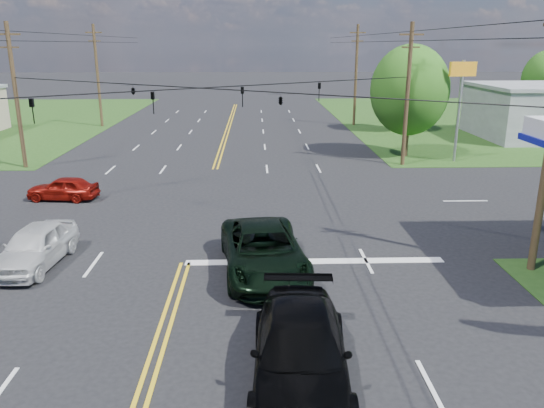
{
  "coord_description": "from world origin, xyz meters",
  "views": [
    {
      "loc": [
        2.75,
        -14.95,
        8.08
      ],
      "look_at": [
        3.41,
        6.0,
        1.75
      ],
      "focal_mm": 35.0,
      "sensor_mm": 36.0,
      "label": 1
    }
  ],
  "objects_px": {
    "suv_black": "(300,352)",
    "pole_ne": "(407,93)",
    "pickup_white": "(35,246)",
    "pole_nw": "(16,95)",
    "tree_right_a": "(410,90)",
    "tree_right_b": "(400,87)",
    "pole_left_far": "(98,75)",
    "pickup_dkgreen": "(263,250)",
    "pole_right_far": "(356,74)"
  },
  "relations": [
    {
      "from": "suv_black",
      "to": "pole_ne",
      "type": "bearing_deg",
      "value": 72.75
    },
    {
      "from": "pickup_white",
      "to": "pole_nw",
      "type": "bearing_deg",
      "value": 118.65
    },
    {
      "from": "tree_right_a",
      "to": "tree_right_b",
      "type": "height_order",
      "value": "tree_right_a"
    },
    {
      "from": "pole_left_far",
      "to": "pickup_dkgreen",
      "type": "height_order",
      "value": "pole_left_far"
    },
    {
      "from": "pole_left_far",
      "to": "tree_right_b",
      "type": "distance_m",
      "value": 29.79
    },
    {
      "from": "pole_nw",
      "to": "suv_black",
      "type": "xyz_separation_m",
      "value": [
        16.8,
        -24.58,
        -4.06
      ]
    },
    {
      "from": "pole_right_far",
      "to": "pickup_white",
      "type": "xyz_separation_m",
      "value": [
        -18.62,
        -36.0,
        -4.39
      ]
    },
    {
      "from": "pickup_dkgreen",
      "to": "suv_black",
      "type": "relative_size",
      "value": 1.06
    },
    {
      "from": "pole_ne",
      "to": "pickup_dkgreen",
      "type": "height_order",
      "value": "pole_ne"
    },
    {
      "from": "pole_left_far",
      "to": "pickup_dkgreen",
      "type": "bearing_deg",
      "value": -66.57
    },
    {
      "from": "tree_right_b",
      "to": "pickup_dkgreen",
      "type": "xyz_separation_m",
      "value": [
        -13.5,
        -32.91,
        -3.36
      ]
    },
    {
      "from": "tree_right_a",
      "to": "pickup_dkgreen",
      "type": "height_order",
      "value": "tree_right_a"
    },
    {
      "from": "pole_ne",
      "to": "tree_right_a",
      "type": "xyz_separation_m",
      "value": [
        1.0,
        3.0,
        -0.05
      ]
    },
    {
      "from": "tree_right_a",
      "to": "suv_black",
      "type": "relative_size",
      "value": 1.39
    },
    {
      "from": "pole_ne",
      "to": "pole_right_far",
      "type": "xyz_separation_m",
      "value": [
        0.0,
        19.0,
        0.25
      ]
    },
    {
      "from": "pickup_dkgreen",
      "to": "pickup_white",
      "type": "xyz_separation_m",
      "value": [
        -8.62,
        0.91,
        -0.08
      ]
    },
    {
      "from": "tree_right_a",
      "to": "pickup_white",
      "type": "distance_m",
      "value": 28.31
    },
    {
      "from": "pole_ne",
      "to": "pickup_dkgreen",
      "type": "distance_m",
      "value": 20.91
    },
    {
      "from": "pole_right_far",
      "to": "tree_right_b",
      "type": "relative_size",
      "value": 1.41
    },
    {
      "from": "suv_black",
      "to": "tree_right_b",
      "type": "bearing_deg",
      "value": 75.48
    },
    {
      "from": "tree_right_a",
      "to": "pickup_dkgreen",
      "type": "xyz_separation_m",
      "value": [
        -11.0,
        -20.91,
        -4.01
      ]
    },
    {
      "from": "pole_right_far",
      "to": "pole_ne",
      "type": "bearing_deg",
      "value": -90.0
    },
    {
      "from": "pole_right_far",
      "to": "suv_black",
      "type": "bearing_deg",
      "value": -101.92
    },
    {
      "from": "pole_right_far",
      "to": "pickup_white",
      "type": "height_order",
      "value": "pole_right_far"
    },
    {
      "from": "pole_nw",
      "to": "pickup_dkgreen",
      "type": "bearing_deg",
      "value": -48.23
    },
    {
      "from": "pole_left_far",
      "to": "pole_right_far",
      "type": "xyz_separation_m",
      "value": [
        26.0,
        0.0,
        0.0
      ]
    },
    {
      "from": "pole_nw",
      "to": "tree_right_a",
      "type": "distance_m",
      "value": 27.17
    },
    {
      "from": "pole_nw",
      "to": "pickup_dkgreen",
      "type": "height_order",
      "value": "pole_nw"
    },
    {
      "from": "tree_right_a",
      "to": "pickup_white",
      "type": "bearing_deg",
      "value": -134.44
    },
    {
      "from": "pole_right_far",
      "to": "suv_black",
      "type": "xyz_separation_m",
      "value": [
        -9.2,
        -43.58,
        -4.32
      ]
    },
    {
      "from": "suv_black",
      "to": "pickup_dkgreen",
      "type": "bearing_deg",
      "value": 100.13
    },
    {
      "from": "pickup_white",
      "to": "tree_right_a",
      "type": "bearing_deg",
      "value": 50.73
    },
    {
      "from": "pole_right_far",
      "to": "pole_left_far",
      "type": "bearing_deg",
      "value": 180.0
    },
    {
      "from": "pole_nw",
      "to": "tree_right_a",
      "type": "relative_size",
      "value": 1.16
    },
    {
      "from": "tree_right_b",
      "to": "pole_left_far",
      "type": "bearing_deg",
      "value": 172.28
    },
    {
      "from": "pickup_dkgreen",
      "to": "pickup_white",
      "type": "distance_m",
      "value": 8.66
    },
    {
      "from": "pole_left_far",
      "to": "pole_ne",
      "type": "bearing_deg",
      "value": -36.16
    },
    {
      "from": "pole_nw",
      "to": "suv_black",
      "type": "relative_size",
      "value": 1.62
    },
    {
      "from": "pole_right_far",
      "to": "pole_nw",
      "type": "bearing_deg",
      "value": -143.84
    },
    {
      "from": "pole_left_far",
      "to": "pickup_white",
      "type": "distance_m",
      "value": 37.01
    },
    {
      "from": "pole_ne",
      "to": "pole_nw",
      "type": "bearing_deg",
      "value": 180.0
    },
    {
      "from": "pole_nw",
      "to": "pole_left_far",
      "type": "distance_m",
      "value": 19.0
    },
    {
      "from": "pole_ne",
      "to": "pole_left_far",
      "type": "bearing_deg",
      "value": 143.84
    },
    {
      "from": "tree_right_b",
      "to": "suv_black",
      "type": "height_order",
      "value": "tree_right_b"
    },
    {
      "from": "pole_left_far",
      "to": "suv_black",
      "type": "bearing_deg",
      "value": -68.91
    },
    {
      "from": "tree_right_a",
      "to": "pole_ne",
      "type": "bearing_deg",
      "value": -108.43
    },
    {
      "from": "tree_right_a",
      "to": "pole_right_far",
      "type": "bearing_deg",
      "value": 93.58
    },
    {
      "from": "pole_right_far",
      "to": "pickup_white",
      "type": "distance_m",
      "value": 40.77
    },
    {
      "from": "pole_left_far",
      "to": "pole_right_far",
      "type": "relative_size",
      "value": 1.0
    },
    {
      "from": "pole_ne",
      "to": "pole_right_far",
      "type": "relative_size",
      "value": 0.95
    }
  ]
}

